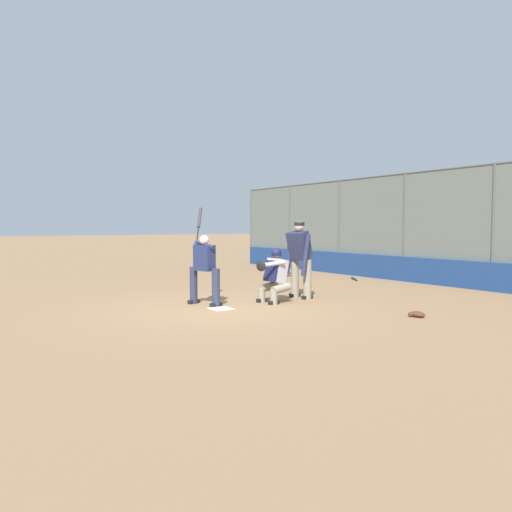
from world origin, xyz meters
TOP-DOWN VIEW (x-y plane):
  - ground_plane at (0.00, 0.00)m, footprint 160.00×160.00m
  - home_plate_marker at (0.00, 0.00)m, footprint 0.43×0.43m
  - backstop_fence at (-0.00, -7.37)m, footprint 20.43×0.08m
  - padding_wall at (0.00, -7.27)m, footprint 19.94×0.18m
  - bleachers_beyond at (-0.74, -9.52)m, footprint 14.24×1.95m
  - batter_at_plate at (0.65, 0.04)m, footprint 1.11×0.56m
  - catcher_behind_plate at (0.09, -1.41)m, footprint 0.65×0.77m
  - umpire_home at (0.30, -2.31)m, footprint 0.73×0.48m
  - spare_bat_near_backstop at (2.52, -6.28)m, footprint 0.73×0.51m
  - spare_bat_third_base_side at (5.32, -6.04)m, footprint 0.58×0.73m
  - spare_bat_first_base_side at (4.26, -4.83)m, footprint 0.41×0.79m
  - fielding_glove_on_dirt at (-2.85, -2.61)m, footprint 0.31×0.23m

SIDE VIEW (x-z plane):
  - ground_plane at x=0.00m, z-range 0.00..0.00m
  - home_plate_marker at x=0.00m, z-range 0.00..0.01m
  - spare_bat_near_backstop at x=2.52m, z-range 0.00..0.07m
  - spare_bat_third_base_side at x=5.32m, z-range 0.00..0.07m
  - spare_bat_first_base_side at x=4.26m, z-range 0.00..0.07m
  - fielding_glove_on_dirt at x=-2.85m, z-range 0.00..0.11m
  - padding_wall at x=0.00m, z-range 0.00..0.76m
  - bleachers_beyond at x=-0.74m, z-range -0.20..0.96m
  - catcher_behind_plate at x=0.09m, z-range 0.02..1.24m
  - batter_at_plate at x=0.65m, z-range -0.24..1.89m
  - umpire_home at x=0.30m, z-range 0.07..1.88m
  - backstop_fence at x=0.00m, z-range 0.09..3.44m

